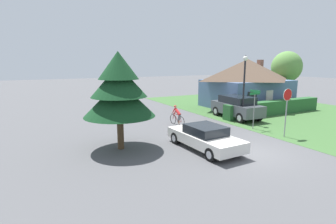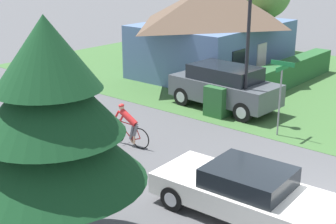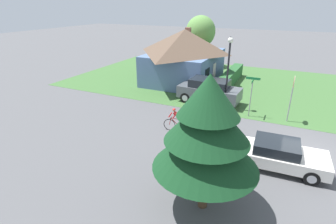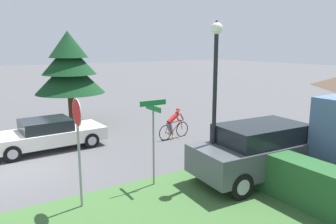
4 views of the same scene
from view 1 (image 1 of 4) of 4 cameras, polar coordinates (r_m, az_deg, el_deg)
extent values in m
plane|color=#515154|center=(14.37, 17.35, -8.40)|extent=(140.00, 140.00, 0.00)
cube|color=#3D6633|center=(25.45, 29.18, -1.02)|extent=(16.00, 36.00, 0.01)
cube|color=slate|center=(28.75, 16.66, 3.92)|extent=(8.10, 6.05, 2.80)
pyramid|color=brown|center=(28.59, 16.92, 8.84)|extent=(8.75, 6.54, 2.13)
cube|color=silver|center=(26.77, 21.15, 2.30)|extent=(0.90, 0.07, 2.00)
cube|color=black|center=(25.04, 17.85, 3.23)|extent=(1.10, 0.07, 0.90)
cube|color=brown|center=(30.73, 19.43, 9.94)|extent=(0.50, 0.50, 0.80)
cube|color=#285B2D|center=(25.22, 22.07, 0.89)|extent=(10.86, 0.90, 1.24)
cube|color=silver|center=(14.22, 7.95, -5.80)|extent=(2.08, 4.73, 0.55)
cube|color=black|center=(14.03, 8.18, -3.86)|extent=(1.74, 2.04, 0.47)
cylinder|color=black|center=(15.08, 1.73, -5.69)|extent=(0.32, 0.67, 0.66)
cylinder|color=#ADADB2|center=(15.08, 1.73, -5.69)|extent=(0.33, 0.39, 0.38)
cylinder|color=black|center=(15.98, 6.76, -4.81)|extent=(0.32, 0.67, 0.66)
cylinder|color=#ADADB2|center=(15.98, 6.76, -4.81)|extent=(0.33, 0.39, 0.38)
cylinder|color=black|center=(12.64, 9.41, -9.13)|extent=(0.32, 0.67, 0.66)
cylinder|color=#ADADB2|center=(12.64, 9.41, -9.13)|extent=(0.33, 0.39, 0.38)
cylinder|color=black|center=(13.70, 14.78, -7.77)|extent=(0.32, 0.67, 0.66)
cylinder|color=#ADADB2|center=(13.70, 14.78, -7.77)|extent=(0.33, 0.39, 0.38)
torus|color=black|center=(19.10, 2.91, -2.10)|extent=(0.13, 0.74, 0.74)
torus|color=black|center=(19.93, 1.09, -1.55)|extent=(0.13, 0.74, 0.74)
cylinder|color=#B21E1E|center=(19.28, 2.45, -1.53)|extent=(0.06, 0.18, 0.55)
cylinder|color=#B21E1E|center=(19.58, 1.77, -1.26)|extent=(0.11, 0.65, 0.61)
cylinder|color=#B21E1E|center=(19.46, 1.90, -0.53)|extent=(0.13, 0.78, 0.09)
cylinder|color=#B21E1E|center=(19.25, 2.61, -2.18)|extent=(0.08, 0.35, 0.16)
cylinder|color=#B21E1E|center=(19.13, 2.75, -1.44)|extent=(0.06, 0.22, 0.43)
cylinder|color=#B21E1E|center=(19.85, 1.16, -0.91)|extent=(0.05, 0.12, 0.47)
cylinder|color=black|center=(19.77, 1.24, -0.27)|extent=(0.44, 0.07, 0.02)
ellipsoid|color=black|center=(19.16, 2.58, -0.73)|extent=(0.10, 0.21, 0.05)
cylinder|color=slate|center=(19.18, 2.57, -1.23)|extent=(0.14, 0.26, 0.45)
cylinder|color=slate|center=(19.34, 2.33, -1.37)|extent=(0.14, 0.26, 0.60)
cylinder|color=tan|center=(19.32, 2.43, -2.23)|extent=(0.08, 0.08, 0.30)
cylinder|color=tan|center=(19.50, 2.32, -2.39)|extent=(0.17, 0.08, 0.21)
cylinder|color=red|center=(19.35, 2.07, 0.07)|extent=(0.30, 0.72, 0.56)
cylinder|color=red|center=(19.54, 1.60, 0.13)|extent=(0.10, 0.26, 0.36)
cylinder|color=red|center=(19.78, 1.21, 0.26)|extent=(0.10, 0.26, 0.36)
sphere|color=tan|center=(19.52, 1.57, 1.14)|extent=(0.19, 0.19, 0.19)
ellipsoid|color=red|center=(19.51, 1.57, 1.28)|extent=(0.22, 0.18, 0.12)
cube|color=#4C5156|center=(22.49, 14.72, 0.74)|extent=(2.25, 4.76, 0.89)
cube|color=black|center=(22.39, 14.79, 2.61)|extent=(1.91, 2.95, 0.59)
cylinder|color=black|center=(23.27, 10.49, 0.18)|extent=(0.28, 0.81, 0.80)
cylinder|color=#ADADB2|center=(23.27, 10.49, 0.18)|extent=(0.27, 0.48, 0.46)
cylinder|color=black|center=(24.34, 13.98, 0.50)|extent=(0.28, 0.81, 0.80)
cylinder|color=#ADADB2|center=(24.34, 13.98, 0.50)|extent=(0.27, 0.48, 0.46)
cylinder|color=black|center=(20.81, 15.47, -1.27)|extent=(0.28, 0.81, 0.80)
cylinder|color=#ADADB2|center=(20.81, 15.47, -1.27)|extent=(0.27, 0.48, 0.46)
cylinder|color=black|center=(21.99, 19.08, -0.84)|extent=(0.28, 0.81, 0.80)
cylinder|color=#ADADB2|center=(21.99, 19.08, -0.84)|extent=(0.27, 0.48, 0.46)
cylinder|color=gray|center=(17.78, 24.23, -1.30)|extent=(0.07, 0.07, 2.35)
cylinder|color=red|center=(17.55, 24.60, 3.43)|extent=(0.72, 0.03, 0.72)
cylinder|color=silver|center=(17.55, 24.60, 3.43)|extent=(0.76, 0.02, 0.76)
cylinder|color=black|center=(20.78, 16.13, 4.16)|extent=(0.13, 0.13, 4.73)
sphere|color=white|center=(20.66, 16.50, 11.13)|extent=(0.36, 0.36, 0.36)
cone|color=black|center=(20.66, 16.52, 11.64)|extent=(0.22, 0.22, 0.15)
cylinder|color=gray|center=(19.16, 18.19, 0.06)|extent=(0.06, 0.06, 2.44)
cube|color=#197238|center=(18.97, 18.41, 3.85)|extent=(0.90, 0.03, 0.16)
cube|color=#197238|center=(18.96, 18.44, 4.33)|extent=(0.03, 0.90, 0.16)
cylinder|color=#4C3823|center=(14.29, -10.30, -4.41)|extent=(0.35, 0.35, 1.80)
cone|color=#143D1E|center=(13.93, -10.55, 2.91)|extent=(3.75, 3.75, 1.88)
cone|color=#143D1E|center=(13.84, -10.68, 6.68)|extent=(2.93, 2.93, 1.65)
cone|color=#143D1E|center=(13.81, -10.80, 9.98)|extent=(2.10, 2.10, 1.43)
cylinder|color=#4C3823|center=(34.45, 24.05, 4.33)|extent=(0.36, 0.36, 2.60)
ellipsoid|color=#609347|center=(34.30, 24.41, 8.93)|extent=(3.46, 3.46, 3.63)
camera|label=2|loc=(6.17, -40.64, 22.93)|focal=50.00mm
camera|label=3|loc=(11.89, -48.14, 19.80)|focal=28.00mm
camera|label=4|loc=(23.66, 42.42, 7.43)|focal=35.00mm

